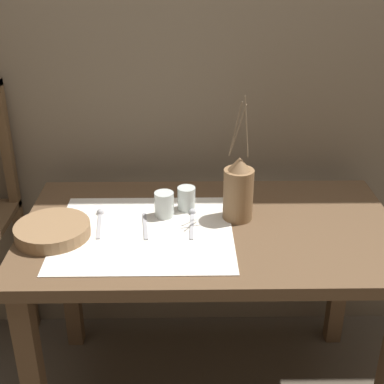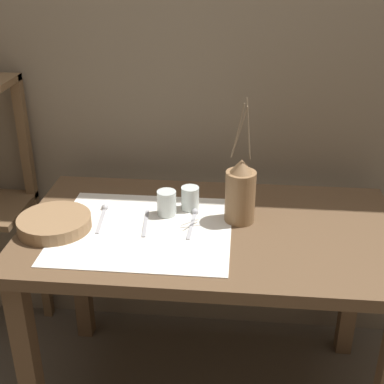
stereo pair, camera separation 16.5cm
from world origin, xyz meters
name	(u,v)px [view 2 (the right image)]	position (x,y,z in m)	size (l,w,h in m)	color
stone_wall_back	(220,43)	(0.00, 0.45, 1.20)	(7.00, 0.06, 2.40)	#7A6B56
wooden_table	(209,254)	(0.00, 0.00, 0.61)	(1.20, 0.68, 0.71)	brown
linen_cloth	(144,230)	(-0.21, -0.04, 0.71)	(0.55, 0.48, 0.00)	white
pitcher_with_flowers	(240,193)	(0.09, 0.05, 0.81)	(0.10, 0.10, 0.41)	olive
wooden_bowl	(55,223)	(-0.48, -0.06, 0.73)	(0.23, 0.23, 0.04)	#8E6B47
glass_tumbler_near	(167,203)	(-0.15, 0.06, 0.75)	(0.06, 0.06, 0.08)	silver
glass_tumbler_far	(190,198)	(-0.07, 0.11, 0.75)	(0.06, 0.06, 0.08)	silver
spoon_outer	(103,212)	(-0.36, 0.05, 0.71)	(0.03, 0.18, 0.02)	#A8A8AD
fork_inner	(146,223)	(-0.21, -0.01, 0.71)	(0.03, 0.17, 0.00)	#A8A8AD
spoon_inner	(194,217)	(-0.06, 0.05, 0.71)	(0.02, 0.18, 0.02)	#A8A8AD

